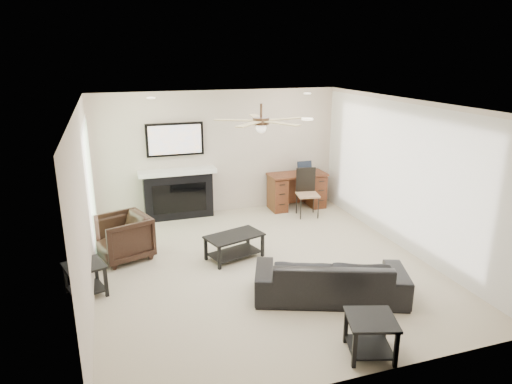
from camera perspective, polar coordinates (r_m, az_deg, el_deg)
room_shell at (r=6.81m, az=2.18°, el=4.19°), size 5.50×5.54×2.52m
sofa at (r=6.33m, az=9.28°, el=-10.49°), size 2.16×1.45×0.59m
armchair at (r=7.65m, az=-16.30°, el=-5.46°), size 1.01×0.99×0.72m
coffee_table at (r=7.42m, az=-2.72°, el=-6.82°), size 1.01×0.74×0.40m
end_table_near at (r=5.37m, az=14.08°, el=-17.09°), size 0.65×0.65×0.45m
end_table_left at (r=6.76m, az=-20.54°, el=-10.23°), size 0.63×0.63×0.45m
fireplace_unit at (r=9.10m, az=-9.79°, el=2.49°), size 1.52×0.34×1.91m
desk at (r=9.76m, az=5.13°, el=0.16°), size 1.22×0.56×0.76m
desk_chair at (r=9.25m, az=6.48°, el=-0.15°), size 0.49×0.50×0.97m
laptop at (r=9.69m, az=6.34°, el=3.04°), size 0.33×0.24×0.23m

